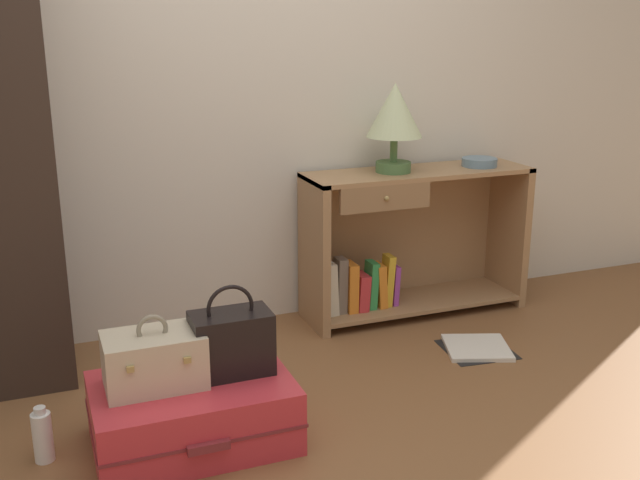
% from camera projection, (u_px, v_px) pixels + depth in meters
% --- Properties ---
extents(ground_plane, '(9.00, 9.00, 0.00)m').
position_uv_depth(ground_plane, '(357.00, 479.00, 2.43)').
color(ground_plane, brown).
extents(back_wall, '(6.40, 0.10, 2.60)m').
position_uv_depth(back_wall, '(227.00, 52.00, 3.41)').
color(back_wall, silver).
rests_on(back_wall, ground_plane).
extents(bookshelf, '(1.14, 0.36, 0.74)m').
position_uv_depth(bookshelf, '(404.00, 243.00, 3.75)').
color(bookshelf, '#A37A51').
rests_on(bookshelf, ground_plane).
extents(table_lamp, '(0.27, 0.27, 0.42)m').
position_uv_depth(table_lamp, '(395.00, 115.00, 3.53)').
color(table_lamp, '#4C7542').
rests_on(table_lamp, bookshelf).
extents(bowl, '(0.18, 0.18, 0.04)m').
position_uv_depth(bowl, '(479.00, 162.00, 3.75)').
color(bowl, slate).
rests_on(bowl, bookshelf).
extents(suitcase_large, '(0.69, 0.48, 0.23)m').
position_uv_depth(suitcase_large, '(193.00, 413.00, 2.62)').
color(suitcase_large, '#D1333D').
rests_on(suitcase_large, ground_plane).
extents(train_case, '(0.34, 0.22, 0.26)m').
position_uv_depth(train_case, '(154.00, 360.00, 2.54)').
color(train_case, beige).
rests_on(train_case, suitcase_large).
extents(handbag, '(0.28, 0.16, 0.33)m').
position_uv_depth(handbag, '(231.00, 342.00, 2.63)').
color(handbag, black).
rests_on(handbag, suitcase_large).
extents(bottle, '(0.07, 0.07, 0.20)m').
position_uv_depth(bottle, '(43.00, 436.00, 2.51)').
color(bottle, white).
rests_on(bottle, ground_plane).
extents(open_book_on_floor, '(0.36, 0.35, 0.02)m').
position_uv_depth(open_book_on_floor, '(477.00, 348.00, 3.39)').
color(open_book_on_floor, white).
rests_on(open_book_on_floor, ground_plane).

